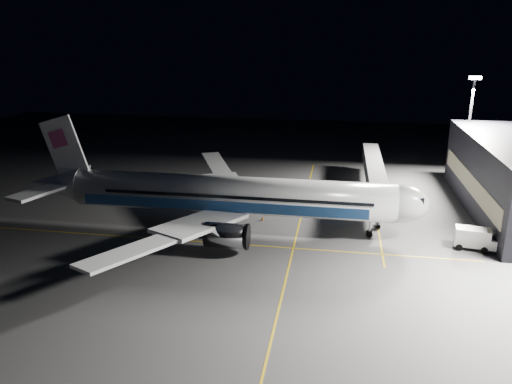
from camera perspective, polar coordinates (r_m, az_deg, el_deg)
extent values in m
plane|color=#4C4C4F|center=(76.36, -2.77, -4.10)|extent=(200.00, 200.00, 0.00)
cube|color=gold|center=(74.96, 4.74, -4.56)|extent=(0.25, 80.00, 0.01)
cube|color=gold|center=(70.97, -3.81, -5.87)|extent=(70.00, 0.25, 0.01)
cube|color=gold|center=(84.34, 13.51, -2.42)|extent=(0.25, 40.00, 0.01)
cylinder|color=silver|center=(74.55, -2.83, -0.31)|extent=(48.00, 5.60, 5.60)
ellipsoid|color=silver|center=(73.40, 15.80, -1.28)|extent=(8.96, 5.60, 5.60)
cube|color=black|center=(73.39, 17.65, -0.63)|extent=(2.20, 3.40, 0.90)
cone|color=silver|center=(85.10, -21.93, 0.91)|extent=(9.00, 5.49, 5.49)
cube|color=navy|center=(77.61, -3.10, -0.28)|extent=(42.24, 0.25, 1.50)
cube|color=navy|center=(72.49, -4.06, -1.62)|extent=(42.24, 0.25, 1.50)
cube|color=silver|center=(82.99, -3.31, 0.42)|extent=(11.36, 15.23, 1.53)
cube|color=silver|center=(68.38, -6.30, -3.53)|extent=(11.36, 15.23, 1.53)
cube|color=silver|center=(95.58, -4.58, 3.28)|extent=(8.57, 13.22, 1.31)
cube|color=silver|center=(58.88, -14.38, -6.73)|extent=(8.57, 13.22, 1.31)
cube|color=silver|center=(89.05, -19.98, 2.04)|extent=(6.20, 9.67, 0.45)
cube|color=silver|center=(80.57, -23.52, 0.03)|extent=(6.20, 9.67, 0.45)
cube|color=white|center=(82.52, -21.03, 4.76)|extent=(7.53, 0.40, 10.28)
cube|color=#C64387|center=(82.65, -21.62, 5.71)|extent=(3.22, 0.55, 3.22)
cylinder|color=#B7B7BF|center=(83.55, -0.67, -0.26)|extent=(5.60, 3.40, 3.40)
cylinder|color=#B7B7BF|center=(67.03, -3.45, -4.97)|extent=(5.60, 3.40, 3.40)
cylinder|color=#9999A0|center=(74.46, 12.86, -4.10)|extent=(0.26, 0.26, 2.50)
cylinder|color=black|center=(74.75, 12.82, -4.67)|extent=(0.90, 0.70, 0.90)
cylinder|color=#9999A0|center=(80.48, -4.22, -2.00)|extent=(0.26, 0.26, 2.50)
cylinder|color=#9999A0|center=(72.71, -5.83, -4.26)|extent=(0.26, 0.26, 2.50)
cylinder|color=black|center=(80.72, -4.21, -2.47)|extent=(1.10, 1.60, 1.10)
cylinder|color=black|center=(72.98, -5.81, -4.77)|extent=(1.10, 1.60, 1.10)
cube|color=brown|center=(88.99, 23.23, 1.05)|extent=(0.15, 36.00, 3.00)
cube|color=#B2B2B7|center=(92.54, 13.37, 2.38)|extent=(3.00, 33.90, 2.80)
cube|color=#B2B2B7|center=(77.38, 13.99, -0.70)|extent=(3.60, 3.20, 3.40)
cylinder|color=#9999A0|center=(78.38, 13.83, -2.81)|extent=(0.70, 0.70, 3.10)
cylinder|color=black|center=(77.96, 13.81, -3.87)|extent=(0.70, 0.30, 0.70)
cylinder|color=black|center=(79.64, 13.73, -3.39)|extent=(0.70, 0.30, 0.70)
cylinder|color=#59595E|center=(105.67, 23.06, 6.33)|extent=(0.44, 0.44, 20.00)
cube|color=#59595E|center=(104.36, 23.75, 11.87)|extent=(2.40, 0.50, 0.80)
cube|color=white|center=(104.02, 23.80, 11.85)|extent=(2.20, 0.15, 0.60)
cube|color=silver|center=(74.60, 23.48, -4.73)|extent=(4.80, 2.91, 2.48)
cube|color=silver|center=(75.20, 25.47, -5.38)|extent=(2.11, 2.39, 1.35)
cube|color=black|center=(74.99, 25.53, -4.98)|extent=(1.63, 2.10, 0.56)
cylinder|color=black|center=(76.36, 24.48, -5.40)|extent=(0.94, 0.41, 0.90)
cylinder|color=black|center=(74.18, 24.64, -6.10)|extent=(0.94, 0.41, 0.90)
cylinder|color=black|center=(76.01, 22.11, -5.20)|extent=(0.94, 0.41, 0.90)
cylinder|color=black|center=(73.82, 22.20, -5.89)|extent=(0.94, 0.41, 0.90)
cube|color=black|center=(95.02, -1.20, 0.79)|extent=(2.37, 1.92, 0.94)
cube|color=black|center=(94.85, -1.20, 1.13)|extent=(1.10, 1.10, 0.51)
sphere|color=#FFF2CC|center=(94.69, -1.63, 0.72)|extent=(0.22, 0.22, 0.22)
sphere|color=#FFF2CC|center=(94.26, -1.18, 0.64)|extent=(0.22, 0.22, 0.22)
cylinder|color=black|center=(95.36, -0.57, 0.61)|extent=(0.55, 0.35, 0.51)
cylinder|color=black|center=(94.16, -1.02, 0.38)|extent=(0.55, 0.35, 0.51)
cylinder|color=black|center=(96.11, -1.36, 0.74)|extent=(0.55, 0.35, 0.51)
cylinder|color=black|center=(94.93, -1.82, 0.52)|extent=(0.55, 0.35, 0.51)
cone|color=orange|center=(79.92, -2.26, -2.83)|extent=(0.41, 0.41, 0.61)
cone|color=orange|center=(79.19, 0.75, -3.01)|extent=(0.41, 0.41, 0.62)
cone|color=orange|center=(83.59, -5.39, -1.99)|extent=(0.34, 0.34, 0.52)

